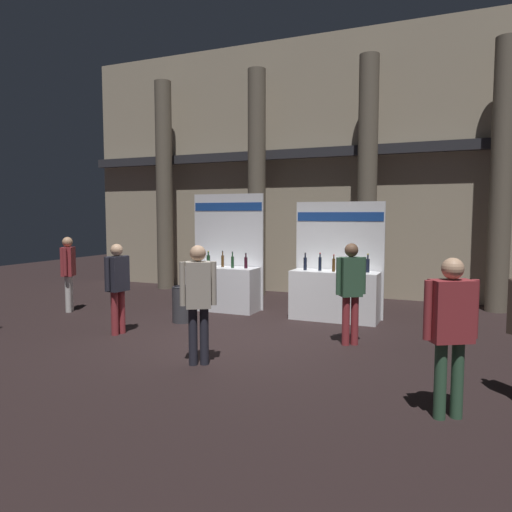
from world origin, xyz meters
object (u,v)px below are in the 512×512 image
(visitor_1, at_px, (68,268))
(visitor_6, at_px, (117,281))
(exhibitor_booth_0, at_px, (223,282))
(trash_bin, at_px, (182,304))
(exhibitor_booth_1, at_px, (335,290))
(visitor_2, at_px, (451,323))
(visitor_0, at_px, (198,294))
(visitor_4, at_px, (351,286))

(visitor_1, relative_size, visitor_6, 1.02)
(exhibitor_booth_0, distance_m, trash_bin, 1.43)
(exhibitor_booth_1, height_order, visitor_1, exhibitor_booth_1)
(trash_bin, relative_size, visitor_2, 0.42)
(visitor_0, xyz_separation_m, visitor_1, (-4.43, 2.13, -0.05))
(visitor_2, xyz_separation_m, visitor_4, (-1.53, 2.40, -0.04))
(exhibitor_booth_1, height_order, trash_bin, exhibitor_booth_1)
(visitor_4, bearing_deg, visitor_2, -90.86)
(exhibitor_booth_0, height_order, visitor_6, exhibitor_booth_0)
(trash_bin, distance_m, visitor_1, 2.85)
(visitor_0, bearing_deg, trash_bin, 94.79)
(exhibitor_booth_0, relative_size, visitor_4, 1.55)
(visitor_6, bearing_deg, visitor_0, 73.38)
(exhibitor_booth_1, xyz_separation_m, visitor_1, (-5.47, -1.48, 0.35))
(trash_bin, bearing_deg, visitor_6, -112.21)
(visitor_0, distance_m, visitor_1, 4.92)
(visitor_1, xyz_separation_m, visitor_6, (2.27, -1.18, -0.01))
(exhibitor_booth_0, relative_size, visitor_2, 1.53)
(visitor_0, distance_m, visitor_4, 2.53)
(exhibitor_booth_0, bearing_deg, visitor_4, -28.77)
(visitor_1, bearing_deg, visitor_2, -136.15)
(visitor_2, bearing_deg, trash_bin, 120.27)
(exhibitor_booth_1, distance_m, visitor_1, 5.68)
(exhibitor_booth_0, relative_size, trash_bin, 3.63)
(visitor_1, distance_m, visitor_4, 6.16)
(exhibitor_booth_1, bearing_deg, visitor_4, -68.71)
(exhibitor_booth_0, bearing_deg, visitor_0, -67.81)
(visitor_1, distance_m, visitor_6, 2.55)
(trash_bin, xyz_separation_m, visitor_1, (-2.78, -0.08, 0.59))
(exhibitor_booth_0, relative_size, visitor_0, 1.52)
(exhibitor_booth_1, xyz_separation_m, visitor_0, (-1.04, -3.61, 0.40))
(visitor_1, height_order, visitor_2, visitor_2)
(visitor_0, height_order, visitor_1, visitor_0)
(visitor_4, xyz_separation_m, visitor_6, (-3.89, -0.91, -0.02))
(visitor_6, bearing_deg, trash_bin, 164.93)
(visitor_0, xyz_separation_m, visitor_4, (1.72, 1.86, -0.04))
(visitor_0, relative_size, visitor_4, 1.02)
(exhibitor_booth_0, distance_m, visitor_6, 2.77)
(visitor_4, height_order, visitor_6, visitor_4)
(visitor_1, bearing_deg, exhibitor_booth_0, -90.34)
(trash_bin, bearing_deg, exhibitor_booth_0, 82.83)
(visitor_4, bearing_deg, exhibitor_booth_0, 117.88)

